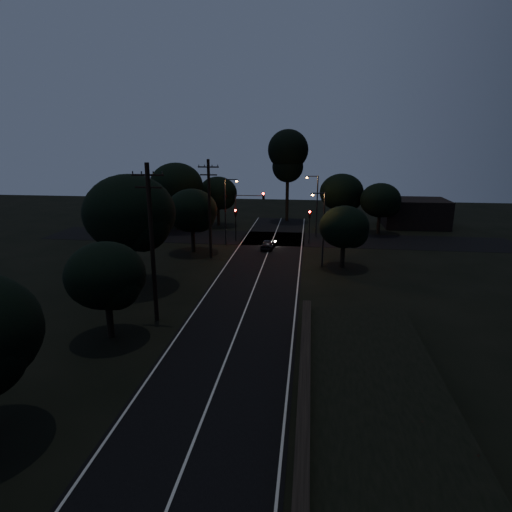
# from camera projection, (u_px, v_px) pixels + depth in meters

# --- Properties ---
(ground) EXTENTS (160.00, 160.00, 0.00)m
(ground) POSITION_uv_depth(u_px,v_px,m) (173.00, 495.00, 15.43)
(ground) COLOR black
(road_surface) EXTENTS (60.00, 70.00, 0.03)m
(road_surface) POSITION_uv_depth(u_px,v_px,m) (264.00, 261.00, 45.22)
(road_surface) COLOR black
(road_surface) RESTS_ON ground
(retaining_wall) EXTENTS (6.93, 26.00, 1.60)m
(retaining_wall) POSITION_uv_depth(u_px,v_px,m) (381.00, 443.00, 17.20)
(retaining_wall) COLOR black
(retaining_wall) RESTS_ON ground
(utility_pole_mid) EXTENTS (2.20, 0.30, 11.00)m
(utility_pole_mid) POSITION_uv_depth(u_px,v_px,m) (152.00, 242.00, 29.01)
(utility_pole_mid) COLOR black
(utility_pole_mid) RESTS_ON ground
(utility_pole_far) EXTENTS (2.20, 0.30, 10.50)m
(utility_pole_far) POSITION_uv_depth(u_px,v_px,m) (209.00, 207.00, 45.35)
(utility_pole_far) COLOR black
(utility_pole_far) RESTS_ON ground
(tree_left_b) EXTENTS (4.98, 4.98, 6.33)m
(tree_left_b) POSITION_uv_depth(u_px,v_px,m) (108.00, 277.00, 26.69)
(tree_left_b) COLOR black
(tree_left_b) RESTS_ON ground
(tree_left_c) EXTENTS (7.69, 7.69, 9.71)m
(tree_left_c) POSITION_uv_depth(u_px,v_px,m) (132.00, 215.00, 35.93)
(tree_left_c) COLOR black
(tree_left_c) RESTS_ON ground
(tree_left_d) EXTENTS (5.68, 5.68, 7.21)m
(tree_left_d) POSITION_uv_depth(u_px,v_px,m) (193.00, 212.00, 47.65)
(tree_left_d) COLOR black
(tree_left_d) RESTS_ON ground
(tree_far_nw) EXTENTS (5.72, 5.72, 7.24)m
(tree_far_nw) POSITION_uv_depth(u_px,v_px,m) (219.00, 194.00, 63.02)
(tree_far_nw) COLOR black
(tree_far_nw) RESTS_ON ground
(tree_far_w) EXTENTS (7.39, 7.39, 9.42)m
(tree_far_w) POSITION_uv_depth(u_px,v_px,m) (178.00, 187.00, 59.38)
(tree_far_w) COLOR black
(tree_far_w) RESTS_ON ground
(tree_far_ne) EXTENTS (6.19, 6.19, 7.84)m
(tree_far_ne) POSITION_uv_depth(u_px,v_px,m) (343.00, 193.00, 60.73)
(tree_far_ne) COLOR black
(tree_far_ne) RESTS_ON ground
(tree_far_e) EXTENTS (5.41, 5.41, 6.86)m
(tree_far_e) POSITION_uv_depth(u_px,v_px,m) (382.00, 201.00, 57.43)
(tree_far_e) COLOR black
(tree_far_e) RESTS_ON ground
(tree_right_a) EXTENTS (4.90, 4.90, 6.22)m
(tree_right_a) POSITION_uv_depth(u_px,v_px,m) (346.00, 228.00, 42.01)
(tree_right_a) COLOR black
(tree_right_a) RESTS_ON ground
(tall_pine) EXTENTS (6.17, 6.17, 14.02)m
(tall_pine) POSITION_uv_depth(u_px,v_px,m) (288.00, 156.00, 65.31)
(tall_pine) COLOR black
(tall_pine) RESTS_ON ground
(building_left) EXTENTS (10.00, 8.00, 4.40)m
(building_left) POSITION_uv_depth(u_px,v_px,m) (152.00, 207.00, 67.06)
(building_left) COLOR black
(building_left) RESTS_ON ground
(building_right) EXTENTS (9.00, 7.00, 4.00)m
(building_right) POSITION_uv_depth(u_px,v_px,m) (415.00, 213.00, 63.22)
(building_right) COLOR black
(building_right) RESTS_ON ground
(signal_left) EXTENTS (0.28, 0.35, 4.10)m
(signal_left) POSITION_uv_depth(u_px,v_px,m) (236.00, 219.00, 53.52)
(signal_left) COLOR black
(signal_left) RESTS_ON ground
(signal_right) EXTENTS (0.28, 0.35, 4.10)m
(signal_right) POSITION_uv_depth(u_px,v_px,m) (310.00, 221.00, 52.41)
(signal_right) COLOR black
(signal_right) RESTS_ON ground
(signal_mast) EXTENTS (3.70, 0.35, 6.25)m
(signal_mast) POSITION_uv_depth(u_px,v_px,m) (249.00, 207.00, 52.93)
(signal_mast) COLOR black
(signal_mast) RESTS_ON ground
(streetlight_a) EXTENTS (1.66, 0.26, 8.00)m
(streetlight_a) POSITION_uv_depth(u_px,v_px,m) (227.00, 207.00, 51.24)
(streetlight_a) COLOR black
(streetlight_a) RESTS_ON ground
(streetlight_b) EXTENTS (1.66, 0.26, 8.00)m
(streetlight_b) POSITION_uv_depth(u_px,v_px,m) (316.00, 202.00, 55.69)
(streetlight_b) COLOR black
(streetlight_b) RESTS_ON ground
(streetlight_c) EXTENTS (1.46, 0.26, 7.50)m
(streetlight_c) POSITION_uv_depth(u_px,v_px,m) (322.00, 224.00, 42.30)
(streetlight_c) COLOR black
(streetlight_c) RESTS_ON ground
(car) EXTENTS (1.61, 3.47, 1.15)m
(car) POSITION_uv_depth(u_px,v_px,m) (268.00, 244.00, 50.17)
(car) COLOR black
(car) RESTS_ON ground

